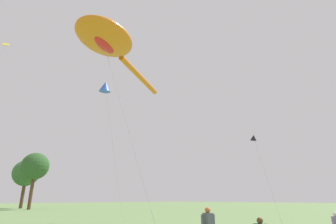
% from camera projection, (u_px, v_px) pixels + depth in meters
% --- Properties ---
extents(big_show_kite, '(12.78, 9.03, 14.15)m').
position_uv_depth(big_show_kite, '(108.00, 42.00, 20.38)').
color(big_show_kite, orange).
rests_on(big_show_kite, ground).
extents(small_kite_bird_shape, '(1.11, 1.82, 7.53)m').
position_uv_depth(small_kite_bird_shape, '(254.00, 138.00, 24.05)').
color(small_kite_bird_shape, black).
rests_on(small_kite_bird_shape, ground).
extents(small_kite_tiny_distant, '(4.96, 2.59, 13.63)m').
position_uv_depth(small_kite_tiny_distant, '(105.00, 87.00, 27.53)').
color(small_kite_tiny_distant, blue).
rests_on(small_kite_tiny_distant, ground).
extents(tree_shrub_far, '(5.21, 5.21, 10.67)m').
position_uv_depth(tree_shrub_far, '(35.00, 167.00, 52.10)').
color(tree_shrub_far, '#513823').
rests_on(tree_shrub_far, ground).
extents(tree_oak_left, '(5.64, 5.64, 10.18)m').
position_uv_depth(tree_oak_left, '(26.00, 173.00, 58.30)').
color(tree_oak_left, '#513823').
rests_on(tree_oak_left, ground).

